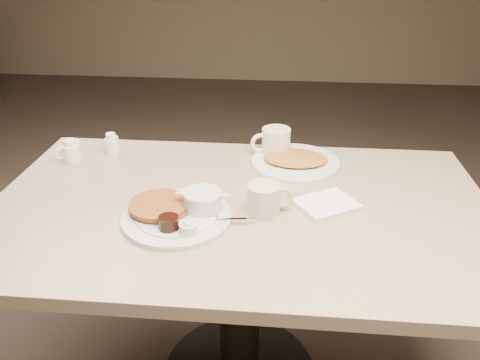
# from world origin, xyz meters

# --- Properties ---
(diner_table) EXTENTS (1.50, 0.90, 0.75)m
(diner_table) POSITION_xyz_m (0.00, 0.00, 0.58)
(diner_table) COLOR tan
(diner_table) RESTS_ON ground
(main_plate) EXTENTS (0.38, 0.31, 0.07)m
(main_plate) POSITION_xyz_m (-0.16, -0.09, 0.77)
(main_plate) COLOR beige
(main_plate) RESTS_ON diner_table
(coffee_mug_near) EXTENTS (0.15, 0.12, 0.09)m
(coffee_mug_near) POSITION_xyz_m (0.08, -0.04, 0.80)
(coffee_mug_near) COLOR beige
(coffee_mug_near) RESTS_ON diner_table
(napkin) EXTENTS (0.21, 0.20, 0.02)m
(napkin) POSITION_xyz_m (0.26, 0.00, 0.76)
(napkin) COLOR white
(napkin) RESTS_ON diner_table
(coffee_mug_far) EXTENTS (0.16, 0.13, 0.10)m
(coffee_mug_far) POSITION_xyz_m (0.09, 0.36, 0.80)
(coffee_mug_far) COLOR #F0DEC8
(coffee_mug_far) RESTS_ON diner_table
(creamer_left) EXTENTS (0.09, 0.07, 0.08)m
(creamer_left) POSITION_xyz_m (-0.62, 0.24, 0.79)
(creamer_left) COLOR white
(creamer_left) RESTS_ON diner_table
(creamer_right) EXTENTS (0.07, 0.05, 0.08)m
(creamer_right) POSITION_xyz_m (-0.50, 0.32, 0.79)
(creamer_right) COLOR white
(creamer_right) RESTS_ON diner_table
(hash_plate) EXTENTS (0.31, 0.31, 0.04)m
(hash_plate) POSITION_xyz_m (0.17, 0.29, 0.76)
(hash_plate) COLOR silver
(hash_plate) RESTS_ON diner_table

